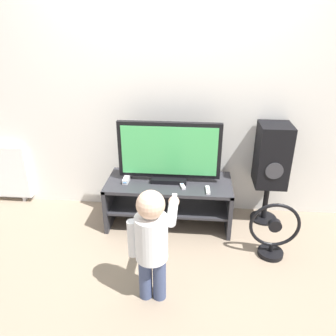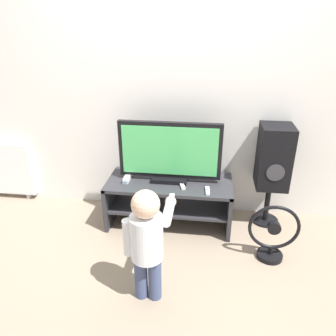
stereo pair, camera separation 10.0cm
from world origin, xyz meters
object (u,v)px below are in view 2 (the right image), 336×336
game_console (128,178)px  floor_fan (273,235)px  radiator (4,169)px  child (147,237)px  remote_secondary (182,186)px  speaker_tower (274,159)px  television (170,153)px  remote_primary (208,191)px

game_console → floor_fan: 1.39m
game_console → radiator: size_ratio=0.29×
game_console → child: size_ratio=0.22×
game_console → child: 1.01m
floor_fan → child: bearing=-150.3°
remote_secondary → speaker_tower: bearing=15.6°
television → remote_secondary: 0.32m
remote_secondary → floor_fan: floor_fan is taller
television → speaker_tower: bearing=6.8°
remote_primary → radiator: 2.26m
game_console → child: bearing=-68.6°
speaker_tower → floor_fan: size_ratio=1.95×
speaker_tower → floor_fan: bearing=-93.7°
television → game_console: 0.47m
radiator → television: bearing=-7.5°
game_console → remote_secondary: (0.52, -0.07, -0.01)m
speaker_tower → radiator: speaker_tower is taller
television → remote_secondary: (0.13, -0.12, -0.27)m
child → floor_fan: bearing=29.7°
remote_primary → remote_secondary: size_ratio=0.98×
remote_primary → floor_fan: floor_fan is taller
child → radiator: 2.21m
remote_secondary → remote_primary: bearing=-16.8°
speaker_tower → television: bearing=-173.2°
child → speaker_tower: speaker_tower is taller
remote_secondary → floor_fan: (0.78, -0.33, -0.23)m
game_console → floor_fan: size_ratio=0.37×
speaker_tower → radiator: 2.83m
remote_primary → remote_secondary: 0.24m
remote_primary → radiator: radiator is taller
remote_primary → floor_fan: bearing=-25.2°
remote_primary → speaker_tower: (0.58, 0.30, 0.21)m
game_console → remote_primary: (0.76, -0.14, -0.01)m
speaker_tower → radiator: (-2.80, 0.13, -0.32)m
remote_secondary → child: child is taller
child → speaker_tower: bearing=48.3°
television → speaker_tower: size_ratio=0.95×
television → child: television is taller
television → radiator: 1.92m
radiator → remote_primary: bearing=-11.0°
child → floor_fan: 1.12m
game_console → remote_secondary: bearing=-8.1°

